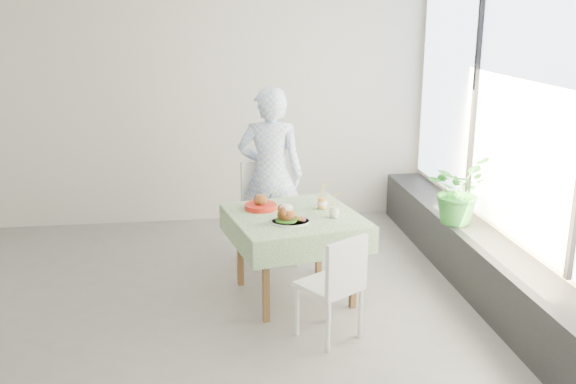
{
  "coord_description": "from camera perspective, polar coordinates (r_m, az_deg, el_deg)",
  "views": [
    {
      "loc": [
        0.4,
        -4.81,
        2.41
      ],
      "look_at": [
        1.1,
        0.32,
        0.93
      ],
      "focal_mm": 40.0,
      "sensor_mm": 36.0,
      "label": 1
    }
  ],
  "objects": [
    {
      "name": "window_pane",
      "position": [
        5.51,
        20.24,
        7.06
      ],
      "size": [
        0.01,
        4.8,
        2.18
      ],
      "primitive_type": "cube",
      "color": "#D1E0F9",
      "rests_on": "ground"
    },
    {
      "name": "wall_front",
      "position": [
        2.56,
        -16.34,
        -8.02
      ],
      "size": [
        6.0,
        0.02,
        2.8
      ],
      "primitive_type": "cube",
      "color": "beige",
      "rests_on": "ground"
    },
    {
      "name": "cafe_table",
      "position": [
        5.5,
        0.59,
        -4.81
      ],
      "size": [
        1.23,
        1.23,
        0.74
      ],
      "color": "brown",
      "rests_on": "ground"
    },
    {
      "name": "diner",
      "position": [
        6.18,
        -1.56,
        1.49
      ],
      "size": [
        0.69,
        0.51,
        1.73
      ],
      "primitive_type": "imported",
      "rotation": [
        0.0,
        0.0,
        2.97
      ],
      "color": "#98B9F3",
      "rests_on": "ground"
    },
    {
      "name": "window_ledge",
      "position": [
        5.8,
        17.41,
        -6.68
      ],
      "size": [
        0.4,
        4.8,
        0.5
      ],
      "primitive_type": "cube",
      "color": "black",
      "rests_on": "ground"
    },
    {
      "name": "juice_cup_lemonade",
      "position": [
        5.33,
        4.12,
        -1.68
      ],
      "size": [
        0.09,
        0.09,
        0.24
      ],
      "color": "white",
      "rests_on": "cafe_table"
    },
    {
      "name": "chair_far",
      "position": [
        6.31,
        -1.54,
        -3.55
      ],
      "size": [
        0.57,
        0.57,
        0.98
      ],
      "color": "white",
      "rests_on": "ground"
    },
    {
      "name": "juice_cup_orange",
      "position": [
        5.56,
        3.05,
        -0.87
      ],
      "size": [
        0.09,
        0.09,
        0.26
      ],
      "color": "white",
      "rests_on": "cafe_table"
    },
    {
      "name": "floor",
      "position": [
        5.4,
        -11.43,
        -10.88
      ],
      "size": [
        6.0,
        6.0,
        0.0
      ],
      "primitive_type": "plane",
      "color": "slate",
      "rests_on": "ground"
    },
    {
      "name": "second_dish",
      "position": [
        5.54,
        -2.45,
        -1.14
      ],
      "size": [
        0.28,
        0.28,
        0.13
      ],
      "color": "red",
      "rests_on": "cafe_table"
    },
    {
      "name": "wall_back",
      "position": [
        7.4,
        -10.94,
        7.84
      ],
      "size": [
        6.0,
        0.02,
        2.8
      ],
      "primitive_type": "cube",
      "color": "beige",
      "rests_on": "ground"
    },
    {
      "name": "potted_plant",
      "position": [
        6.07,
        14.8,
        0.2
      ],
      "size": [
        0.75,
        0.75,
        0.63
      ],
      "primitive_type": "imported",
      "rotation": [
        0.0,
        0.0,
        0.78
      ],
      "color": "#2D7F2A",
      "rests_on": "window_ledge"
    },
    {
      "name": "chair_near",
      "position": [
        4.91,
        3.77,
        -10.07
      ],
      "size": [
        0.54,
        0.54,
        0.83
      ],
      "color": "white",
      "rests_on": "ground"
    },
    {
      "name": "wall_right",
      "position": [
        5.56,
        20.26,
        4.52
      ],
      "size": [
        0.02,
        5.0,
        2.8
      ],
      "primitive_type": "cube",
      "color": "beige",
      "rests_on": "ground"
    },
    {
      "name": "main_dish",
      "position": [
        5.18,
        0.02,
        -2.2
      ],
      "size": [
        0.32,
        0.32,
        0.16
      ],
      "color": "white",
      "rests_on": "cafe_table"
    }
  ]
}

